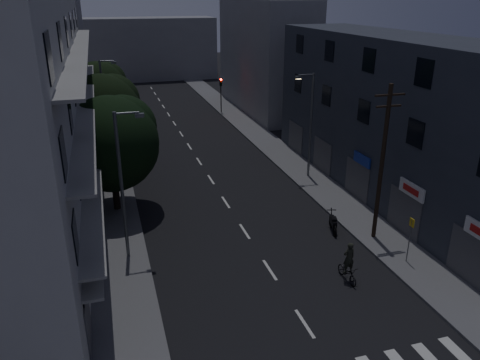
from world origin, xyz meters
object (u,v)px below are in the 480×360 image
utility_pole (382,161)px  bus_stop_sign (410,232)px  cyclist (348,268)px  motorcycle (333,223)px

utility_pole → bus_stop_sign: utility_pole is taller
bus_stop_sign → cyclist: size_ratio=1.18×
motorcycle → cyclist: size_ratio=0.91×
motorcycle → utility_pole: bearing=-23.9°
utility_pole → cyclist: bearing=-136.3°
motorcycle → cyclist: cyclist is taller
cyclist → motorcycle: bearing=67.8°
bus_stop_sign → cyclist: bearing=-172.5°
bus_stop_sign → motorcycle: size_ratio=1.30×
utility_pole → motorcycle: 5.00m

